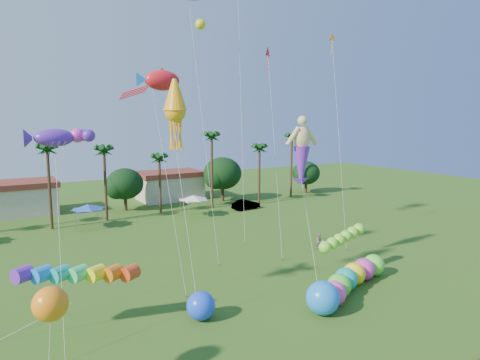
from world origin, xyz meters
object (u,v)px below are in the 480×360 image
car_b (246,205)px  caterpillar_inflatable (346,282)px  spectator_b (320,241)px  blue_ball (201,306)px

car_b → caterpillar_inflatable: (-9.97, -30.92, 0.27)m
caterpillar_inflatable → car_b: bearing=50.3°
spectator_b → caterpillar_inflatable: size_ratio=0.14×
car_b → blue_ball: bearing=135.3°
spectator_b → caterpillar_inflatable: bearing=-98.7°
car_b → spectator_b: (-3.78, -20.89, 0.08)m
car_b → blue_ball: 36.08m
caterpillar_inflatable → spectator_b: bearing=36.5°
car_b → caterpillar_inflatable: 32.49m
spectator_b → blue_ball: 19.49m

